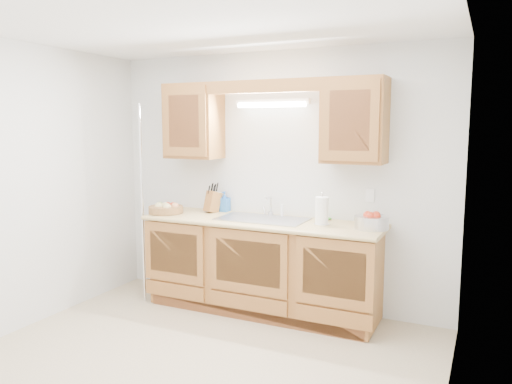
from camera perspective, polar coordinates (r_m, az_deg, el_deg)
The scene contains 17 objects.
room at distance 3.63m, azimuth -7.17°, elevation -0.89°, with size 3.52×3.50×2.50m.
base_cabinets at distance 4.84m, azimuth 0.71°, elevation -8.51°, with size 2.20×0.60×0.86m, color #96612C.
countertop at distance 4.72m, azimuth 0.64°, elevation -3.42°, with size 2.30×0.63×0.04m, color tan.
upper_cabinet_left at distance 5.17m, azimuth -7.12°, elevation 8.01°, with size 0.55×0.33×0.75m, color #96612C.
upper_cabinet_right at distance 4.50m, azimuth 11.22°, elevation 7.99°, with size 0.55×0.33×0.75m, color #96612C.
valance at distance 4.65m, azimuth 0.69°, elevation 12.00°, with size 2.20×0.05×0.12m, color #96612C.
fluorescent_fixture at distance 4.85m, azimuth 1.82°, elevation 10.12°, with size 0.76×0.08×0.08m.
sink at distance 4.75m, azimuth 0.75°, elevation -3.99°, with size 0.84×0.46×0.36m.
wire_shelf_pole at distance 5.11m, azimuth -12.88°, elevation -1.40°, with size 0.03×0.03×2.00m, color silver.
outlet_plate at distance 4.67m, azimuth 12.90°, elevation -0.38°, with size 0.08×0.01×0.12m, color white.
fruit_basket at distance 5.15m, azimuth -10.25°, elevation -1.86°, with size 0.45×0.45×0.11m.
knife_block at distance 5.14m, azimuth -4.99°, elevation -1.07°, with size 0.16×0.20×0.31m.
orange_canister at distance 5.19m, azimuth -4.34°, elevation -1.10°, with size 0.08×0.08×0.20m.
soap_bottle at distance 5.17m, azimuth -3.63°, elevation -1.08°, with size 0.09×0.10×0.21m, color blue.
sponge at distance 4.76m, azimuth 7.86°, elevation -3.05°, with size 0.12×0.10×0.02m.
paper_towel at distance 4.50m, azimuth 7.54°, elevation -2.19°, with size 0.14×0.14×0.30m.
apple_bowl at distance 4.41m, azimuth 13.08°, elevation -3.27°, with size 0.39×0.39×0.15m.
Camera 1 is at (1.93, -3.03, 1.78)m, focal length 35.00 mm.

